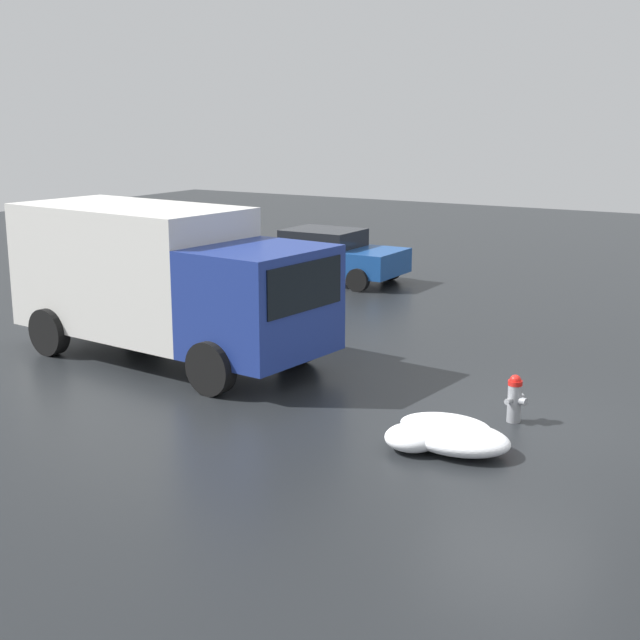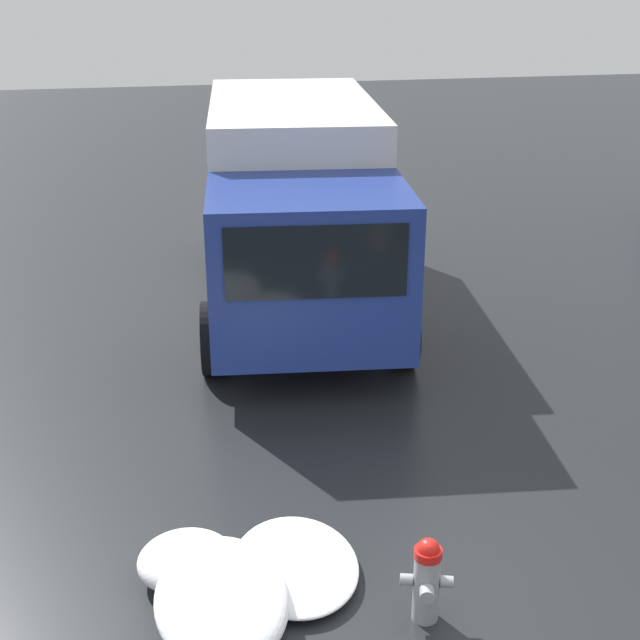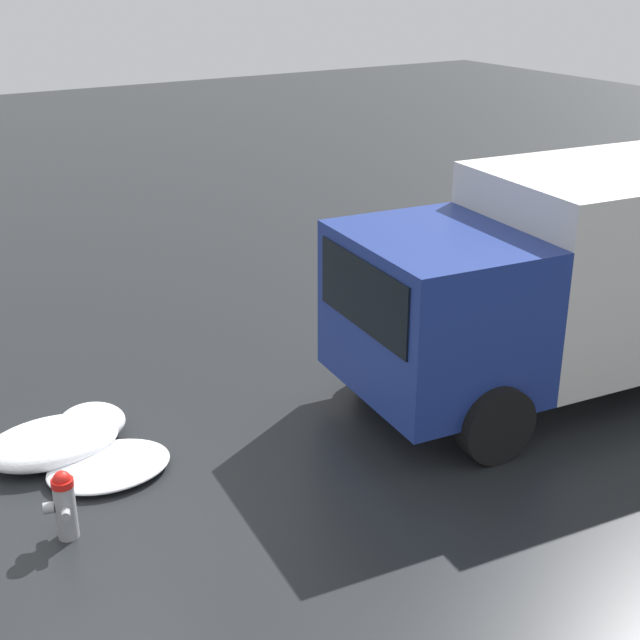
{
  "view_description": "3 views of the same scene",
  "coord_description": "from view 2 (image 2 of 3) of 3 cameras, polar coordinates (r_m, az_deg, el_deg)",
  "views": [
    {
      "loc": [
        -3.96,
        12.29,
        4.5
      ],
      "look_at": [
        3.01,
        0.59,
        1.32
      ],
      "focal_mm": 50.0,
      "sensor_mm": 36.0,
      "label": 1
    },
    {
      "loc": [
        -5.24,
        1.81,
        4.78
      ],
      "look_at": [
        3.55,
        0.16,
        1.06
      ],
      "focal_mm": 50.0,
      "sensor_mm": 36.0,
      "label": 2
    },
    {
      "loc": [
        -1.64,
        -7.37,
        5.23
      ],
      "look_at": [
        3.25,
        0.67,
        1.33
      ],
      "focal_mm": 50.0,
      "sensor_mm": 36.0,
      "label": 3
    }
  ],
  "objects": [
    {
      "name": "ground_plane",
      "position": [
        7.32,
        6.7,
        -18.38
      ],
      "size": [
        60.0,
        60.0,
        0.0
      ],
      "primitive_type": "plane",
      "color": "black"
    },
    {
      "name": "fire_hydrant",
      "position": [
        7.08,
        6.84,
        -16.13
      ],
      "size": [
        0.32,
        0.41,
        0.73
      ],
      "rotation": [
        0.0,
        0.0,
        2.87
      ],
      "color": "gray",
      "rests_on": "ground_plane"
    },
    {
      "name": "delivery_truck",
      "position": [
        12.63,
        -1.54,
        7.67
      ],
      "size": [
        6.51,
        3.07,
        2.81
      ],
      "rotation": [
        0.0,
        0.0,
        1.48
      ],
      "color": "navy",
      "rests_on": "ground_plane"
    },
    {
      "name": "snow_pile_by_hydrant",
      "position": [
        7.62,
        -8.56,
        -14.98
      ],
      "size": [
        0.77,
        0.8,
        0.34
      ],
      "color": "white",
      "rests_on": "ground_plane"
    },
    {
      "name": "snow_pile_curbside",
      "position": [
        7.19,
        -6.32,
        -17.3
      ],
      "size": [
        1.51,
        1.03,
        0.37
      ],
      "color": "white",
      "rests_on": "ground_plane"
    },
    {
      "name": "snow_pile_by_tree",
      "position": [
        7.64,
        -1.6,
        -15.38
      ],
      "size": [
        1.34,
        1.04,
        0.16
      ],
      "color": "white",
      "rests_on": "ground_plane"
    }
  ]
}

